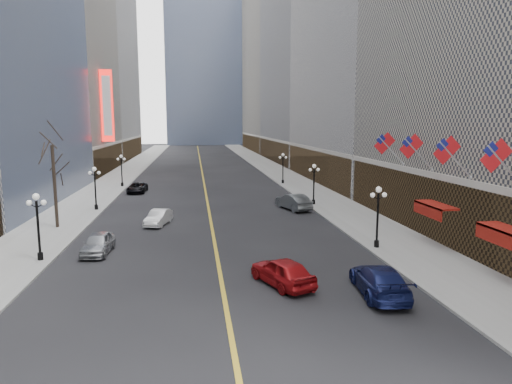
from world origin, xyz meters
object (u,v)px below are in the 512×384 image
object	(u,v)px
streetlamp_west_3	(122,167)
car_nb_mid	(159,218)
car_nb_far	(137,188)
car_sb_far	(293,202)
streetlamp_east_1	(378,210)
streetlamp_east_3	(283,165)
car_nb_near	(98,243)
streetlamp_west_1	(38,220)
streetlamp_east_2	(314,180)
car_sb_mid	(282,271)
car_sb_near	(379,280)
streetlamp_west_2	(95,184)

from	to	relation	value
streetlamp_west_3	car_nb_mid	size ratio (longest dim) A/B	1.08
car_nb_far	car_sb_far	bearing A→B (deg)	-35.43
streetlamp_east_1	streetlamp_east_3	distance (m)	36.00
car_nb_near	car_nb_mid	xyz separation A→B (m)	(3.59, 8.76, -0.06)
streetlamp_west_1	car_sb_far	world-z (taller)	streetlamp_west_1
streetlamp_east_2	car_nb_far	xyz separation A→B (m)	(-20.80, 12.25, -2.23)
car_sb_mid	car_sb_far	bearing A→B (deg)	-125.94
streetlamp_east_3	car_nb_near	bearing A→B (deg)	-120.32
streetlamp_east_2	streetlamp_east_3	world-z (taller)	same
streetlamp_east_2	car_nb_far	world-z (taller)	streetlamp_east_2
streetlamp_east_3	streetlamp_east_2	bearing A→B (deg)	-90.00
car_nb_near	car_nb_far	world-z (taller)	car_nb_near
car_sb_near	car_sb_far	xyz separation A→B (m)	(0.62, 24.51, 0.05)
car_nb_far	car_nb_mid	bearing A→B (deg)	-74.81
streetlamp_west_1	streetlamp_east_3	bearing A→B (deg)	56.75
streetlamp_east_3	streetlamp_west_2	bearing A→B (deg)	-142.67
streetlamp_east_1	car_nb_near	world-z (taller)	streetlamp_east_1
car_sb_mid	car_sb_near	bearing A→B (deg)	134.40
car_sb_far	car_nb_mid	bearing A→B (deg)	4.56
streetlamp_west_1	car_sb_mid	bearing A→B (deg)	-23.05
streetlamp_west_2	car_sb_far	bearing A→B (deg)	-5.87
streetlamp_east_2	streetlamp_west_1	world-z (taller)	same
streetlamp_east_3	car_sb_near	world-z (taller)	streetlamp_east_3
car_sb_near	streetlamp_west_2	bearing A→B (deg)	-47.27
car_sb_near	streetlamp_west_1	bearing A→B (deg)	-17.60
streetlamp_east_3	car_nb_far	xyz separation A→B (m)	(-20.80, -5.75, -2.23)
streetlamp_west_2	car_nb_far	bearing A→B (deg)	77.13
streetlamp_east_2	car_nb_far	size ratio (longest dim) A/B	0.94
streetlamp_west_1	streetlamp_west_3	world-z (taller)	same
car_nb_far	car_sb_far	world-z (taller)	car_sb_far
streetlamp_west_3	car_sb_mid	size ratio (longest dim) A/B	0.94
car_nb_mid	streetlamp_east_2	bearing A→B (deg)	39.88
streetlamp_east_2	streetlamp_east_3	bearing A→B (deg)	90.00
streetlamp_east_3	car_nb_near	xyz separation A→B (m)	(-20.15, -34.46, -2.15)
streetlamp_east_3	car_nb_far	size ratio (longest dim) A/B	0.94
streetlamp_east_2	car_sb_mid	distance (m)	25.96
car_sb_mid	car_sb_far	distance (m)	23.03
streetlamp_west_2	car_nb_near	world-z (taller)	streetlamp_west_2
car_nb_far	car_sb_near	world-z (taller)	car_sb_near
streetlamp_west_3	car_sb_far	size ratio (longest dim) A/B	0.87
streetlamp_east_3	car_nb_far	distance (m)	21.70
car_sb_far	car_nb_far	bearing A→B (deg)	-56.09
streetlamp_east_3	car_sb_near	bearing A→B (deg)	-94.38
streetlamp_east_1	car_nb_far	size ratio (longest dim) A/B	0.94
streetlamp_west_1	car_sb_near	world-z (taller)	streetlamp_west_1
car_nb_mid	car_sb_far	xyz separation A→B (m)	(13.77, 5.56, 0.17)
streetlamp_west_2	streetlamp_east_2	bearing A→B (deg)	0.00
streetlamp_east_3	car_nb_far	world-z (taller)	streetlamp_east_3
streetlamp_west_2	streetlamp_east_1	bearing A→B (deg)	-37.33
streetlamp_east_1	car_nb_far	world-z (taller)	streetlamp_east_1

